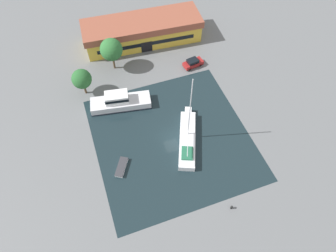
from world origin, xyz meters
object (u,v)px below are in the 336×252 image
Objects in this scene: warehouse_building at (142,31)px; sailboat_moored at (187,139)px; quay_tree_near_building at (111,50)px; small_dinghy at (122,167)px; motor_cruiser at (120,102)px; quay_tree_by_water at (82,79)px; parked_car at (193,63)px.

warehouse_building is 28.40m from sailboat_moored.
warehouse_building is at bearing 111.80° from sailboat_moored.
quay_tree_near_building reaches higher than small_dinghy.
sailboat_moored is at bearing -132.41° from motor_cruiser.
quay_tree_by_water is 0.49× the size of motor_cruiser.
small_dinghy is (-3.09, -12.81, -0.91)m from motor_cruiser.
small_dinghy is at bearing 176.41° from motor_cruiser.
parked_car is 17.74m from motor_cruiser.
small_dinghy is at bearing -56.96° from parked_car.
warehouse_building reaches higher than motor_cruiser.
motor_cruiser is at bearing -97.83° from quay_tree_near_building.
sailboat_moored is at bearing 36.52° from small_dinghy.
small_dinghy is at bearing -150.95° from sailboat_moored.
sailboat_moored is 3.86× the size of small_dinghy.
motor_cruiser is (-1.42, -10.29, -3.63)m from quay_tree_near_building.
small_dinghy is (-19.99, -18.16, -0.57)m from parked_car.
warehouse_building is at bearing -19.67° from motor_cruiser.
quay_tree_by_water is 22.58m from parked_car.
parked_car is at bearing -62.46° from motor_cruiser.
quay_tree_by_water is at bearing -138.70° from warehouse_building.
parked_car reaches higher than small_dinghy.
quay_tree_near_building is 1.88× the size of small_dinghy.
sailboat_moored is (-8.00, -16.91, -0.13)m from parked_car.
sailboat_moored reaches higher than quay_tree_near_building.
quay_tree_by_water is 8.14m from motor_cruiser.
warehouse_building is at bearing 38.61° from quay_tree_near_building.
warehouse_building is at bearing -156.41° from parked_car.
sailboat_moored is at bearing -87.02° from warehouse_building.
motor_cruiser is 13.20m from small_dinghy.
quay_tree_near_building is at bearing 132.02° from sailboat_moored.
small_dinghy is (2.40, -18.25, -3.48)m from quay_tree_by_water.
sailboat_moored is (7.49, -21.84, -4.09)m from quay_tree_near_building.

